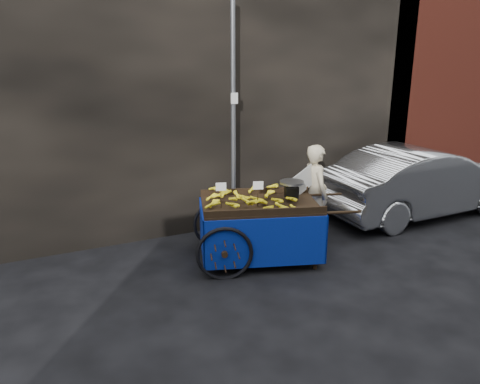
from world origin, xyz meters
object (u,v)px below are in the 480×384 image
parked_car (421,181)px  vendor (315,194)px  plastic_bag (297,242)px  banana_cart (256,210)px

parked_car → vendor: bearing=94.7°
vendor → parked_car: size_ratio=0.40×
vendor → plastic_bag: size_ratio=5.65×
plastic_bag → vendor: bearing=26.4°
banana_cart → parked_car: 3.97m
parked_car → banana_cart: bearing=96.9°
banana_cart → parked_car: (3.93, 0.54, -0.14)m
parked_car → plastic_bag: bearing=98.1°
banana_cart → plastic_bag: size_ratio=8.96×
banana_cart → vendor: bearing=30.1°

